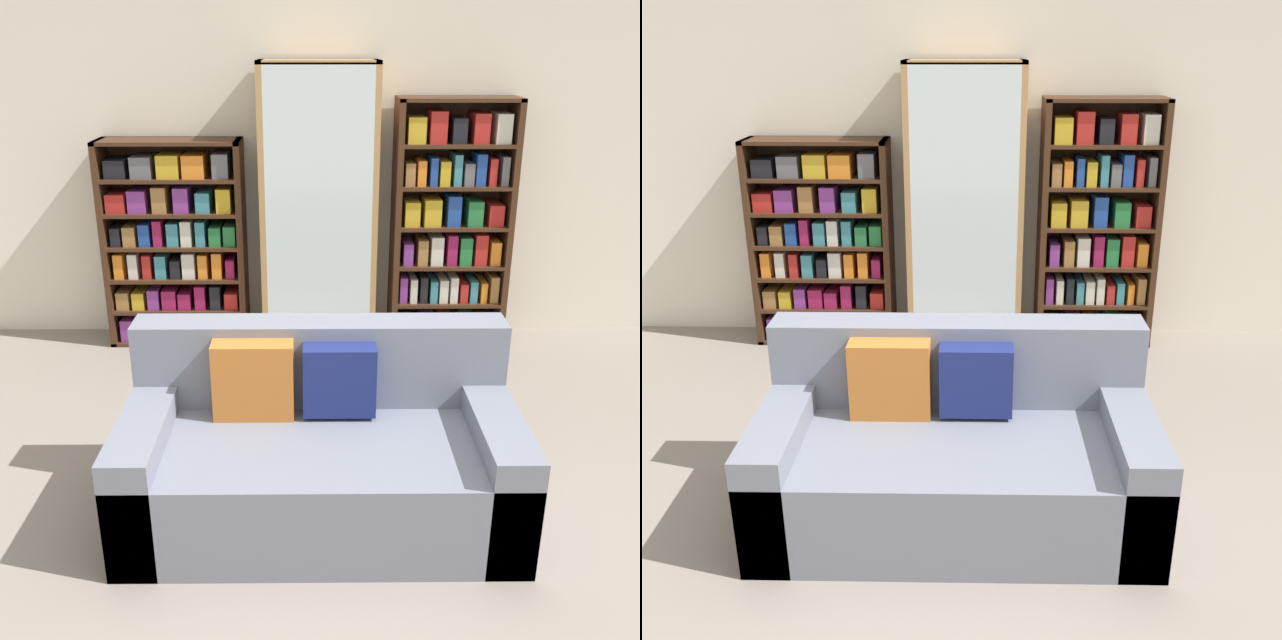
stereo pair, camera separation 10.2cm
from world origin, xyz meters
TOP-DOWN VIEW (x-y plane):
  - ground_plane at (0.00, 0.00)m, footprint 16.00×16.00m
  - wall_back at (0.00, 2.76)m, footprint 6.79×0.06m
  - couch at (0.06, 0.52)m, footprint 1.70×0.86m
  - bookshelf_left at (-0.92, 2.55)m, footprint 0.96×0.32m
  - display_cabinet at (0.07, 2.54)m, footprint 0.78×0.36m
  - bookshelf_right at (0.97, 2.55)m, footprint 0.80×0.32m
  - wine_bottle at (0.64, 1.97)m, footprint 0.09×0.09m

SIDE VIEW (x-z plane):
  - ground_plane at x=0.00m, z-range 0.00..0.00m
  - wine_bottle at x=0.64m, z-range -0.03..0.33m
  - couch at x=0.06m, z-range -0.12..0.70m
  - bookshelf_left at x=-0.92m, z-range -0.01..1.39m
  - bookshelf_right at x=0.97m, z-range -0.01..1.66m
  - display_cabinet at x=0.07m, z-range -0.01..1.89m
  - wall_back at x=0.00m, z-range 0.00..2.70m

